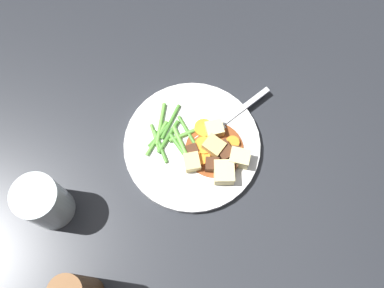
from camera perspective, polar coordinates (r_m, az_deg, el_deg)
ground_plane at (r=0.80m, az=0.00°, el=-0.38°), size 3.00×3.00×0.00m
dinner_plate at (r=0.79m, az=0.00°, el=-0.19°), size 0.25×0.25×0.02m
stew_sauce at (r=0.78m, az=3.03°, el=-0.77°), size 0.11×0.11×0.00m
carrot_slice_0 at (r=0.78m, az=5.46°, el=-0.08°), size 0.04×0.04×0.01m
carrot_slice_1 at (r=0.77m, az=4.58°, el=-2.37°), size 0.03×0.03×0.01m
carrot_slice_2 at (r=0.79m, az=1.59°, el=2.14°), size 0.04×0.04×0.01m
carrot_slice_3 at (r=0.77m, az=1.58°, el=-0.26°), size 0.04×0.04×0.01m
carrot_slice_4 at (r=0.77m, az=1.12°, el=-1.60°), size 0.04×0.04×0.01m
potato_chunk_0 at (r=0.76m, az=0.33°, el=-2.46°), size 0.03×0.04×0.02m
potato_chunk_1 at (r=0.76m, az=2.97°, el=-0.38°), size 0.05×0.04×0.03m
potato_chunk_2 at (r=0.78m, az=3.03°, el=2.01°), size 0.04×0.03×0.02m
potato_chunk_3 at (r=0.76m, az=6.39°, el=-1.92°), size 0.04×0.04×0.03m
potato_chunk_4 at (r=0.75m, az=4.30°, el=-3.84°), size 0.04×0.04×0.03m
meat_chunk_0 at (r=0.76m, az=2.71°, el=-2.83°), size 0.03×0.02×0.02m
meat_chunk_1 at (r=0.76m, az=5.58°, el=-2.73°), size 0.03×0.03×0.02m
meat_chunk_2 at (r=0.77m, az=5.78°, el=-1.14°), size 0.02×0.02×0.02m
meat_chunk_3 at (r=0.77m, az=4.29°, el=-0.99°), size 0.04×0.04×0.02m
meat_chunk_4 at (r=0.77m, az=0.01°, el=-0.76°), size 0.02×0.02×0.02m
green_bean_0 at (r=0.78m, az=-4.29°, el=-0.30°), size 0.03×0.06×0.01m
green_bean_1 at (r=0.78m, az=-0.38°, el=1.57°), size 0.08×0.04×0.01m
green_bean_2 at (r=0.79m, az=-4.22°, el=2.75°), size 0.02×0.08×0.01m
green_bean_3 at (r=0.78m, az=-4.75°, el=0.81°), size 0.04×0.07×0.01m
green_bean_4 at (r=0.79m, az=-2.90°, el=3.01°), size 0.04×0.07×0.01m
green_bean_5 at (r=0.77m, az=-1.40°, el=-0.85°), size 0.05×0.07×0.01m
green_bean_6 at (r=0.78m, az=-3.21°, el=1.00°), size 0.04×0.07×0.01m
green_bean_7 at (r=0.78m, az=-4.97°, el=0.86°), size 0.02×0.05×0.01m
green_bean_8 at (r=0.79m, az=-0.64°, el=1.76°), size 0.04×0.06×0.01m
green_bean_9 at (r=0.79m, az=-4.45°, el=1.17°), size 0.04×0.05×0.01m
green_bean_10 at (r=0.77m, az=-1.30°, el=-0.35°), size 0.04×0.08×0.01m
fork at (r=0.80m, az=5.31°, el=3.64°), size 0.15×0.12×0.00m
water_glass at (r=0.75m, az=-19.30°, el=-7.34°), size 0.08×0.08×0.11m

